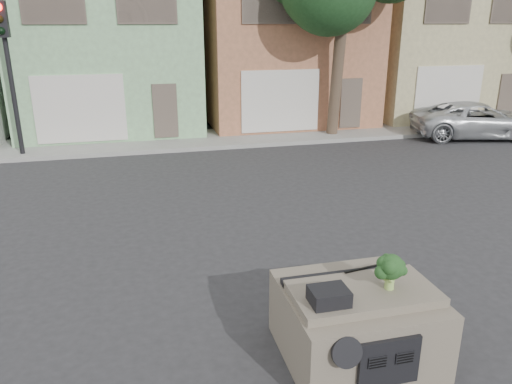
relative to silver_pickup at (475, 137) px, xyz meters
name	(u,v)px	position (x,y,z in m)	size (l,w,h in m)	color
ground_plane	(289,260)	(-10.56, -8.50, 0.00)	(120.00, 120.00, 0.00)	#303033
sidewalk	(207,139)	(-10.56, 2.00, 0.07)	(40.00, 3.00, 0.15)	gray
townhouse_mint	(108,37)	(-14.06, 6.00, 3.77)	(7.20, 8.20, 7.55)	#89BD86
townhouse_tan	(278,36)	(-6.56, 6.00, 3.77)	(7.20, 8.20, 7.55)	#AC6D4C
townhouse_beige	(424,35)	(0.94, 6.00, 3.77)	(7.20, 8.20, 7.55)	tan
silver_pickup	(475,137)	(0.00, 0.00, 0.00)	(2.33, 5.05, 1.40)	silver
traffic_signal	(11,83)	(-17.06, 1.00, 2.55)	(0.40, 0.40, 5.10)	black
tree_near	(339,26)	(-5.56, 1.30, 4.25)	(4.40, 4.00, 8.50)	#1B3F1C
car_dashboard	(356,320)	(-10.56, -11.50, 0.56)	(2.00, 1.80, 1.12)	#726858
instrument_hump	(329,296)	(-11.14, -11.85, 1.22)	(0.48, 0.38, 0.20)	black
wiper_arm	(366,268)	(-10.28, -11.12, 1.13)	(0.70, 0.03, 0.02)	black
broccoli	(391,272)	(-10.23, -11.70, 1.37)	(0.41, 0.41, 0.50)	#1B3B18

